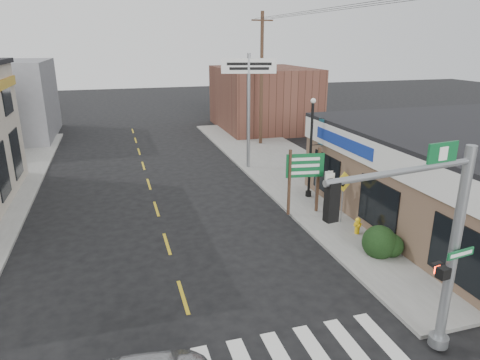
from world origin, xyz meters
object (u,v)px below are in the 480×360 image
object	(u,v)px
traffic_signal_pole	(435,233)
dance_center_sign	(249,83)
bare_tree	(457,164)
utility_pole_far	(261,78)
guide_sign	(304,173)
fire_hydrant	(358,225)
lamp_post	(312,141)

from	to	relation	value
traffic_signal_pole	dance_center_sign	distance (m)	17.91
dance_center_sign	bare_tree	bearing A→B (deg)	-64.03
bare_tree	utility_pole_far	xyz separation A→B (m)	(0.15, 20.34, 1.21)
bare_tree	utility_pole_far	size ratio (longest dim) A/B	0.50
guide_sign	fire_hydrant	distance (m)	3.45
fire_hydrant	utility_pole_far	distance (m)	17.78
traffic_signal_pole	dance_center_sign	world-z (taller)	dance_center_sign
traffic_signal_pole	lamp_post	size ratio (longest dim) A/B	1.11
guide_sign	bare_tree	size ratio (longest dim) A/B	0.64
traffic_signal_pole	lamp_post	world-z (taller)	traffic_signal_pole
guide_sign	bare_tree	bearing A→B (deg)	-57.08
lamp_post	dance_center_sign	size ratio (longest dim) A/B	0.72
traffic_signal_pole	utility_pole_far	xyz separation A→B (m)	(3.98, 23.90, 1.67)
utility_pole_far	fire_hydrant	bearing A→B (deg)	-100.75
dance_center_sign	bare_tree	world-z (taller)	dance_center_sign
traffic_signal_pole	guide_sign	world-z (taller)	traffic_signal_pole
guide_sign	fire_hydrant	world-z (taller)	guide_sign
fire_hydrant	utility_pole_far	world-z (taller)	utility_pole_far
guide_sign	dance_center_sign	world-z (taller)	dance_center_sign
traffic_signal_pole	dance_center_sign	size ratio (longest dim) A/B	0.80
bare_tree	lamp_post	bearing A→B (deg)	99.99
guide_sign	fire_hydrant	size ratio (longest dim) A/B	4.38
dance_center_sign	bare_tree	xyz separation A→B (m)	(2.85, -14.22, -1.47)
guide_sign	utility_pole_far	distance (m)	14.91
fire_hydrant	lamp_post	bearing A→B (deg)	89.27
dance_center_sign	bare_tree	size ratio (longest dim) A/B	1.45
lamp_post	bare_tree	bearing A→B (deg)	-94.34
utility_pole_far	dance_center_sign	bearing A→B (deg)	-121.37
bare_tree	dance_center_sign	bearing A→B (deg)	101.32
lamp_post	utility_pole_far	bearing A→B (deg)	68.36
traffic_signal_pole	utility_pole_far	size ratio (longest dim) A/B	0.58
fire_hydrant	dance_center_sign	xyz separation A→B (m)	(-1.36, 10.95, 4.94)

